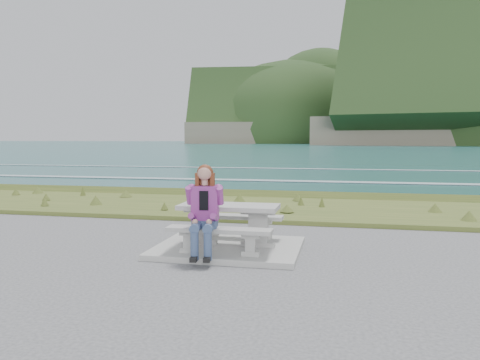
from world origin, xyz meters
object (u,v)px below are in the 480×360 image
object	(u,v)px
bench_seaward	(237,220)
seated_woman	(204,223)
bench_landward	(219,234)
picnic_table	(229,214)

from	to	relation	value
bench_seaward	seated_woman	size ratio (longest dim) A/B	1.19
bench_landward	seated_woman	xyz separation A→B (m)	(-0.22, -0.14, 0.21)
bench_seaward	picnic_table	bearing A→B (deg)	-90.00
picnic_table	bench_seaward	world-z (taller)	picnic_table
picnic_table	bench_landward	xyz separation A→B (m)	(0.00, -0.70, -0.23)
picnic_table	bench_landward	distance (m)	0.74
seated_woman	picnic_table	bearing A→B (deg)	67.16
picnic_table	seated_woman	world-z (taller)	seated_woman
picnic_table	seated_woman	distance (m)	0.87
bench_landward	bench_seaward	xyz separation A→B (m)	(0.00, 1.40, 0.00)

